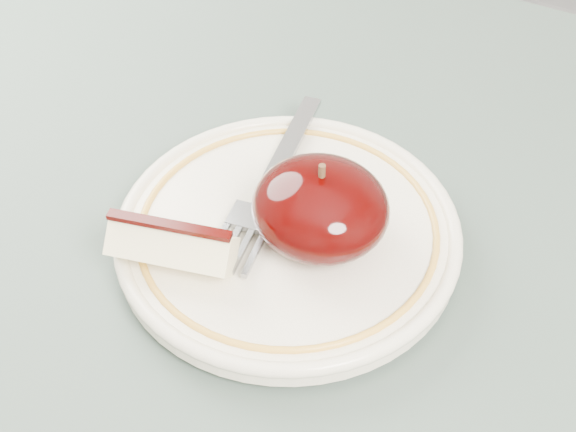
% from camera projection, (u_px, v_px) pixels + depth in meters
% --- Properties ---
extents(plate, '(0.21, 0.21, 0.02)m').
position_uv_depth(plate, '(288.00, 232.00, 0.49)').
color(plate, white).
rests_on(plate, table).
extents(apple_half, '(0.08, 0.08, 0.06)m').
position_uv_depth(apple_half, '(320.00, 208.00, 0.46)').
color(apple_half, black).
rests_on(apple_half, plate).
extents(apple_wedge, '(0.08, 0.05, 0.03)m').
position_uv_depth(apple_wedge, '(172.00, 245.00, 0.45)').
color(apple_wedge, '#FAEFB8').
rests_on(apple_wedge, plate).
extents(fork, '(0.05, 0.17, 0.00)m').
position_uv_depth(fork, '(271.00, 182.00, 0.50)').
color(fork, gray).
rests_on(fork, plate).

